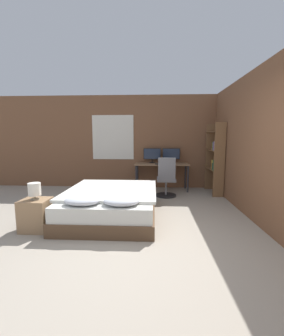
% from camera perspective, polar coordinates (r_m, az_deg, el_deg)
% --- Properties ---
extents(ground_plane, '(20.00, 20.00, 0.00)m').
position_cam_1_polar(ground_plane, '(3.10, -0.65, -20.92)').
color(ground_plane, '#9E9384').
extents(wall_back, '(12.00, 0.08, 2.70)m').
position_cam_1_polar(wall_back, '(6.66, 1.37, 6.61)').
color(wall_back, brown).
rests_on(wall_back, ground_plane).
extents(wall_side_right, '(0.06, 12.00, 2.70)m').
position_cam_1_polar(wall_side_right, '(4.58, 26.25, 5.25)').
color(wall_side_right, brown).
rests_on(wall_side_right, ground_plane).
extents(bed, '(1.67, 2.08, 0.59)m').
position_cam_1_polar(bed, '(4.33, -7.79, -8.81)').
color(bed, brown).
rests_on(bed, ground_plane).
extents(nightstand, '(0.43, 0.40, 0.51)m').
position_cam_1_polar(nightstand, '(4.06, -25.30, -10.67)').
color(nightstand, '#997551').
rests_on(nightstand, ground_plane).
extents(bedside_lamp, '(0.19, 0.19, 0.27)m').
position_cam_1_polar(bedside_lamp, '(3.96, -25.65, -4.97)').
color(bedside_lamp, gray).
rests_on(bedside_lamp, nightstand).
extents(desk, '(1.51, 0.59, 0.76)m').
position_cam_1_polar(desk, '(6.35, 5.04, 0.27)').
color(desk, '#846042').
rests_on(desk, ground_plane).
extents(monitor_left, '(0.50, 0.16, 0.42)m').
position_cam_1_polar(monitor_left, '(6.51, 2.59, 3.46)').
color(monitor_left, black).
rests_on(monitor_left, desk).
extents(monitor_right, '(0.50, 0.16, 0.42)m').
position_cam_1_polar(monitor_right, '(6.53, 7.43, 3.41)').
color(monitor_right, black).
rests_on(monitor_right, desk).
extents(keyboard, '(0.38, 0.13, 0.02)m').
position_cam_1_polar(keyboard, '(6.15, 5.11, 1.01)').
color(keyboard, black).
rests_on(keyboard, desk).
extents(computer_mouse, '(0.07, 0.05, 0.04)m').
position_cam_1_polar(computer_mouse, '(6.17, 7.73, 1.08)').
color(computer_mouse, black).
rests_on(computer_mouse, desk).
extents(office_chair, '(0.52, 0.52, 1.00)m').
position_cam_1_polar(office_chair, '(5.67, 6.18, -3.34)').
color(office_chair, black).
rests_on(office_chair, ground_plane).
extents(bookshelf, '(0.27, 0.92, 1.85)m').
position_cam_1_polar(bookshelf, '(6.17, 18.21, 3.00)').
color(bookshelf, brown).
rests_on(bookshelf, ground_plane).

